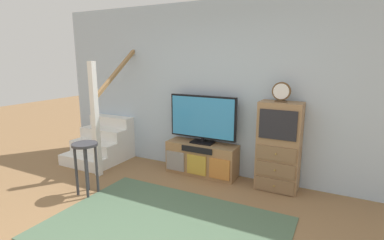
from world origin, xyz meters
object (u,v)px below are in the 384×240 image
Objects in this scene: side_cabinet at (279,147)px; desk_clock at (281,92)px; media_console at (202,159)px; television at (203,118)px; bar_stool_near at (86,157)px.

desk_clock reaches higher than side_cabinet.
desk_clock is (-0.01, -0.01, 0.77)m from side_cabinet.
media_console is 1.64m from desk_clock.
desk_clock is at bearing -1.39° from television.
television is 1.27m from desk_clock.
media_console is 4.25× the size of desk_clock.
media_console is 1.25m from side_cabinet.
television reaches higher than bar_stool_near.
desk_clock is 2.78m from bar_stool_near.
media_console is at bearing -179.51° from side_cabinet.
media_console is 1.58× the size of bar_stool_near.
desk_clock is (1.18, -0.00, 1.14)m from media_console.
side_cabinet reaches higher than media_console.
side_cabinet is at bearing 56.46° from desk_clock.
television is at bearing 179.34° from side_cabinet.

